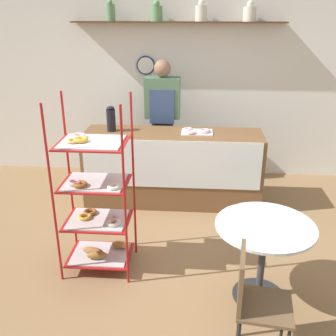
# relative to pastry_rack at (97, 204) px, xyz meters

# --- Properties ---
(ground_plane) EXTENTS (14.00, 14.00, 0.00)m
(ground_plane) POSITION_rel_pastry_rack_xyz_m (0.62, 0.23, -0.69)
(ground_plane) COLOR olive
(back_wall) EXTENTS (10.00, 0.30, 2.70)m
(back_wall) POSITION_rel_pastry_rack_xyz_m (0.62, 2.54, 0.68)
(back_wall) COLOR white
(back_wall) RESTS_ON ground_plane
(display_counter) EXTENTS (2.24, 0.63, 0.94)m
(display_counter) POSITION_rel_pastry_rack_xyz_m (0.62, 1.47, -0.21)
(display_counter) COLOR brown
(display_counter) RESTS_ON ground_plane
(pastry_rack) EXTENTS (0.66, 0.51, 1.70)m
(pastry_rack) POSITION_rel_pastry_rack_xyz_m (0.00, 0.00, 0.00)
(pastry_rack) COLOR #A51919
(pastry_rack) RESTS_ON ground_plane
(person_worker) EXTENTS (0.48, 0.23, 1.76)m
(person_worker) POSITION_rel_pastry_rack_xyz_m (0.44, 2.07, 0.28)
(person_worker) COLOR #282833
(person_worker) RESTS_ON ground_plane
(cafe_table) EXTENTS (0.83, 0.83, 0.73)m
(cafe_table) POSITION_rel_pastry_rack_xyz_m (1.51, -0.34, -0.13)
(cafe_table) COLOR #262628
(cafe_table) RESTS_ON ground_plane
(cafe_chair) EXTENTS (0.42, 0.42, 0.88)m
(cafe_chair) POSITION_rel_pastry_rack_xyz_m (1.34, -0.99, -0.15)
(cafe_chair) COLOR black
(cafe_chair) RESTS_ON ground_plane
(coffee_carafe) EXTENTS (0.11, 0.11, 0.32)m
(coffee_carafe) POSITION_rel_pastry_rack_xyz_m (-0.16, 1.50, 0.41)
(coffee_carafe) COLOR black
(coffee_carafe) RESTS_ON display_counter
(donut_tray_counter) EXTENTS (0.39, 0.28, 0.05)m
(donut_tray_counter) POSITION_rel_pastry_rack_xyz_m (0.91, 1.50, 0.27)
(donut_tray_counter) COLOR silver
(donut_tray_counter) RESTS_ON display_counter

